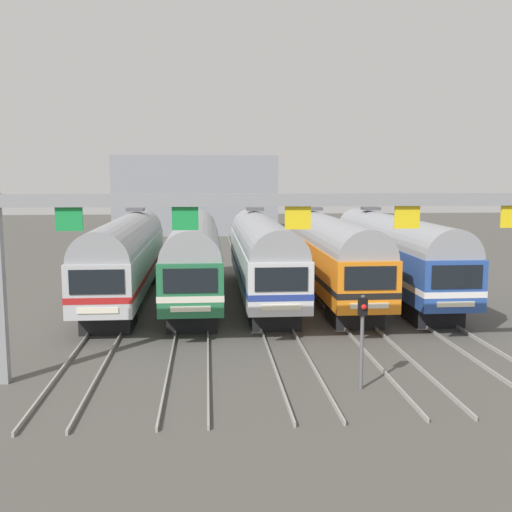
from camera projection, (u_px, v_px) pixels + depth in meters
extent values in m
plane|color=#4C4944|center=(262.00, 299.00, 34.61)|extent=(160.00, 160.00, 0.00)
cube|color=gray|center=(145.00, 259.00, 50.71)|extent=(0.07, 70.00, 0.15)
cube|color=gray|center=(162.00, 259.00, 50.83)|extent=(0.07, 70.00, 0.15)
cube|color=gray|center=(191.00, 259.00, 51.03)|extent=(0.07, 70.00, 0.15)
cube|color=gray|center=(207.00, 258.00, 51.14)|extent=(0.07, 70.00, 0.15)
cube|color=gray|center=(236.00, 258.00, 51.34)|extent=(0.07, 70.00, 0.15)
cube|color=gray|center=(252.00, 258.00, 51.46)|extent=(0.07, 70.00, 0.15)
cube|color=gray|center=(280.00, 258.00, 51.65)|extent=(0.07, 70.00, 0.15)
cube|color=gray|center=(296.00, 257.00, 51.77)|extent=(0.07, 70.00, 0.15)
cube|color=gray|center=(324.00, 257.00, 51.97)|extent=(0.07, 70.00, 0.15)
cube|color=gray|center=(340.00, 257.00, 52.08)|extent=(0.07, 70.00, 0.15)
cube|color=#B2B5BA|center=(126.00, 262.00, 33.69)|extent=(2.85, 18.00, 2.35)
cube|color=#B21E1E|center=(126.00, 268.00, 33.74)|extent=(2.88, 18.02, 0.28)
cylinder|color=gray|center=(125.00, 242.00, 33.54)|extent=(2.74, 17.64, 2.74)
cube|color=black|center=(97.00, 282.00, 24.72)|extent=(2.28, 0.06, 1.03)
cube|color=silver|center=(98.00, 311.00, 24.88)|extent=(1.71, 0.05, 0.24)
cube|color=black|center=(109.00, 318.00, 27.69)|extent=(2.28, 2.60, 1.05)
cube|color=black|center=(139.00, 274.00, 40.14)|extent=(2.28, 2.60, 1.05)
cube|color=#4C4C51|center=(135.00, 209.00, 38.31)|extent=(1.10, 1.10, 0.20)
cube|color=#236B42|center=(195.00, 262.00, 34.01)|extent=(2.85, 18.00, 2.35)
cube|color=silver|center=(195.00, 268.00, 34.05)|extent=(2.88, 18.02, 0.28)
cylinder|color=gray|center=(194.00, 241.00, 33.85)|extent=(2.74, 17.64, 2.74)
cube|color=black|center=(190.00, 281.00, 25.03)|extent=(2.28, 0.06, 1.03)
cube|color=silver|center=(191.00, 309.00, 25.19)|extent=(1.71, 0.05, 0.24)
cube|color=black|center=(192.00, 316.00, 28.01)|extent=(2.28, 2.60, 1.05)
cube|color=black|center=(197.00, 273.00, 40.45)|extent=(2.28, 2.60, 1.05)
cube|color=silver|center=(262.00, 261.00, 34.32)|extent=(2.85, 18.00, 2.35)
cube|color=navy|center=(262.00, 267.00, 34.37)|extent=(2.88, 18.02, 0.28)
cylinder|color=gray|center=(262.00, 241.00, 34.16)|extent=(2.74, 17.64, 2.74)
cube|color=black|center=(281.00, 279.00, 25.35)|extent=(2.28, 0.06, 1.03)
cube|color=silver|center=(281.00, 307.00, 25.51)|extent=(1.71, 0.05, 0.24)
cube|color=black|center=(274.00, 314.00, 28.32)|extent=(2.28, 2.60, 1.05)
cube|color=black|center=(253.00, 272.00, 40.77)|extent=(2.28, 2.60, 1.05)
cube|color=#4C4C51|center=(255.00, 209.00, 38.94)|extent=(1.10, 1.10, 0.20)
cube|color=orange|center=(328.00, 260.00, 34.63)|extent=(2.85, 18.00, 2.35)
cube|color=black|center=(328.00, 266.00, 34.68)|extent=(2.88, 18.02, 0.28)
cylinder|color=gray|center=(328.00, 240.00, 34.48)|extent=(2.74, 17.64, 2.74)
cube|color=black|center=(370.00, 278.00, 25.66)|extent=(2.28, 0.06, 1.03)
cube|color=silver|center=(370.00, 306.00, 25.82)|extent=(1.71, 0.05, 0.24)
cube|color=black|center=(354.00, 313.00, 28.63)|extent=(2.28, 2.60, 1.05)
cube|color=black|center=(309.00, 272.00, 41.08)|extent=(2.28, 2.60, 1.05)
cube|color=#4C4C51|center=(313.00, 209.00, 39.25)|extent=(1.10, 1.10, 0.20)
cube|color=#284C9E|center=(393.00, 259.00, 34.95)|extent=(2.85, 18.00, 2.35)
cube|color=white|center=(393.00, 265.00, 34.99)|extent=(2.88, 18.02, 0.28)
cylinder|color=gray|center=(394.00, 239.00, 34.79)|extent=(2.74, 17.64, 2.74)
cube|color=black|center=(457.00, 277.00, 25.97)|extent=(2.28, 0.06, 1.03)
cube|color=silver|center=(456.00, 304.00, 26.14)|extent=(1.71, 0.05, 0.24)
cube|color=black|center=(432.00, 311.00, 28.95)|extent=(2.28, 2.60, 1.05)
cube|color=black|center=(364.00, 271.00, 41.40)|extent=(2.28, 2.60, 1.05)
cube|color=#4C4C51|center=(371.00, 208.00, 39.57)|extent=(1.10, 1.10, 0.20)
cube|color=gray|center=(298.00, 200.00, 20.45)|extent=(20.29, 0.32, 0.44)
cube|color=#198C3F|center=(69.00, 219.00, 19.91)|extent=(0.90, 0.08, 0.80)
cube|color=#198C3F|center=(185.00, 218.00, 20.22)|extent=(0.90, 0.08, 0.80)
cube|color=yellow|center=(298.00, 218.00, 20.53)|extent=(0.90, 0.08, 0.80)
cube|color=yellow|center=(407.00, 217.00, 20.85)|extent=(0.90, 0.08, 0.80)
cylinder|color=#59595E|center=(362.00, 343.00, 19.65)|extent=(0.12, 0.12, 3.18)
cube|color=black|center=(363.00, 306.00, 19.49)|extent=(0.28, 0.24, 0.60)
sphere|color=red|center=(364.00, 307.00, 19.35)|extent=(0.18, 0.18, 0.18)
cube|color=gray|center=(196.00, 195.00, 74.85)|extent=(19.65, 10.00, 9.56)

